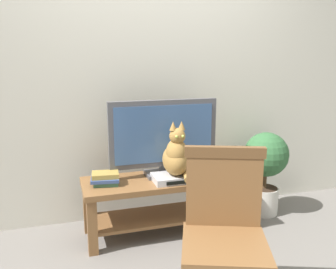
% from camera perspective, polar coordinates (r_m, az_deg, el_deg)
% --- Properties ---
extents(ground_plane, '(12.00, 12.00, 0.00)m').
position_cam_1_polar(ground_plane, '(2.71, 2.46, -19.56)').
color(ground_plane, slate).
extents(back_wall, '(7.00, 0.12, 2.80)m').
position_cam_1_polar(back_wall, '(3.23, -3.25, 11.78)').
color(back_wall, beige).
rests_on(back_wall, ground).
extents(tv_stand, '(1.33, 0.46, 0.46)m').
position_cam_1_polar(tv_stand, '(3.01, -0.29, -9.18)').
color(tv_stand, brown).
rests_on(tv_stand, ground).
extents(tv, '(0.88, 0.20, 0.62)m').
position_cam_1_polar(tv, '(2.93, -0.69, -0.24)').
color(tv, '#4C4C51').
rests_on(tv, tv_stand).
extents(media_box, '(0.35, 0.23, 0.05)m').
position_cam_1_polar(media_box, '(2.88, 1.10, -6.73)').
color(media_box, '#BCBCC1').
rests_on(media_box, tv_stand).
extents(cat, '(0.20, 0.36, 0.43)m').
position_cam_1_polar(cat, '(2.81, 1.25, -3.30)').
color(cat, olive).
rests_on(cat, media_box).
extents(wooden_chair, '(0.56, 0.56, 0.95)m').
position_cam_1_polar(wooden_chair, '(2.02, 8.77, -13.57)').
color(wooden_chair, brown).
rests_on(wooden_chair, ground).
extents(book_stack, '(0.23, 0.19, 0.09)m').
position_cam_1_polar(book_stack, '(2.84, -9.69, -6.75)').
color(book_stack, '#38664C').
rests_on(book_stack, tv_stand).
extents(potted_plant, '(0.40, 0.40, 0.76)m').
position_cam_1_polar(potted_plant, '(3.41, 14.93, -4.54)').
color(potted_plant, beige).
rests_on(potted_plant, ground).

